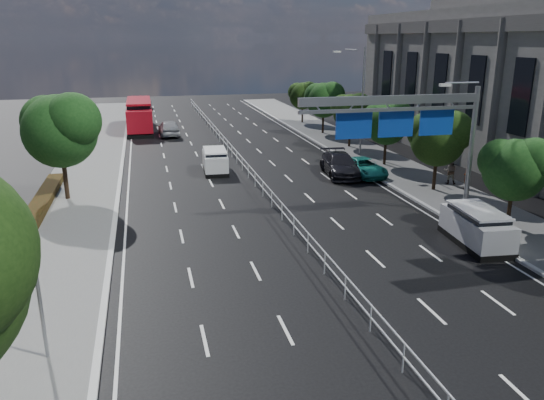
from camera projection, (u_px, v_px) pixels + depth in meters
name	position (u px, v px, depth m)	size (l,w,h in m)	color
ground	(361.00, 320.00, 18.97)	(160.00, 160.00, 0.00)	black
sidewalk_near	(14.00, 363.00, 16.36)	(5.00, 140.00, 0.14)	slate
kerb_near	(98.00, 352.00, 16.92)	(0.25, 140.00, 0.15)	silver
median_fence	(244.00, 166.00, 39.73)	(0.05, 85.00, 1.02)	silver
toilet_sign	(20.00, 276.00, 15.64)	(1.62, 0.18, 4.34)	gray
overhead_gantry	(410.00, 118.00, 28.19)	(10.24, 0.38, 7.45)	gray
streetlight_far	(359.00, 94.00, 43.98)	(2.78, 2.40, 9.00)	gray
civic_hall	(531.00, 82.00, 42.93)	(14.40, 36.00, 14.35)	slate
near_tree_back	(60.00, 127.00, 31.64)	(4.84, 4.51, 6.69)	black
far_tree_c	(516.00, 166.00, 26.99)	(3.52, 3.28, 4.94)	black
far_tree_d	(439.00, 136.00, 33.88)	(3.85, 3.59, 5.34)	black
far_tree_e	(388.00, 121.00, 40.89)	(3.63, 3.38, 5.13)	black
far_tree_f	(351.00, 110.00, 47.88)	(3.52, 3.28, 5.02)	black
far_tree_g	(324.00, 98.00, 54.78)	(3.96, 3.69, 5.45)	black
far_tree_h	(303.00, 94.00, 61.84)	(3.41, 3.18, 4.91)	black
white_minivan	(215.00, 161.00, 39.85)	(1.94, 4.06, 1.72)	black
red_bus	(140.00, 114.00, 57.82)	(2.68, 11.08, 3.31)	black
near_car_silver	(169.00, 128.00, 54.75)	(1.95, 4.85, 1.65)	#96999D
near_car_dark	(144.00, 104.00, 75.61)	(1.54, 4.42, 1.46)	black
silver_minivan	(477.00, 227.00, 25.70)	(2.25, 4.53, 1.82)	black
parked_car_teal	(363.00, 167.00, 38.67)	(2.17, 4.71, 1.31)	#176962
parked_car_dark	(340.00, 165.00, 38.83)	(2.24, 5.51, 1.60)	black
pedestrian_a	(467.00, 176.00, 34.93)	(0.59, 0.39, 1.63)	gray
pedestrian_b	(450.00, 171.00, 36.01)	(0.86, 0.67, 1.78)	gray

